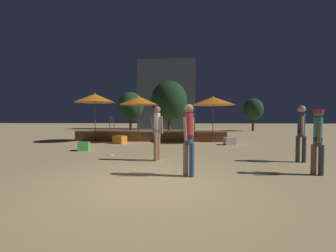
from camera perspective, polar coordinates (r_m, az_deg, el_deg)
name	(u,v)px	position (r m, az deg, el deg)	size (l,w,h in m)	color
ground_plane	(150,184)	(5.19, -4.68, -14.45)	(120.00, 120.00, 0.00)	tan
wooden_deck	(152,135)	(15.24, -4.15, -2.40)	(9.63, 2.30, 0.69)	brown
patio_umbrella_0	(213,101)	(14.03, 11.37, 6.25)	(2.66, 2.66, 2.85)	brown
patio_umbrella_1	(139,101)	(14.18, -7.45, 6.42)	(2.42, 2.42, 2.92)	brown
patio_umbrella_2	(95,98)	(14.89, -18.09, 6.75)	(2.48, 2.48, 3.09)	brown
cube_seat_0	(84,146)	(10.88, -20.55, -4.86)	(0.54, 0.54, 0.39)	#4CC651
cube_seat_1	(120,140)	(13.43, -12.13, -3.40)	(0.77, 0.77, 0.44)	orange
cube_seat_2	(230,141)	(12.86, 15.40, -3.73)	(0.61, 0.61, 0.41)	white
person_0	(301,130)	(8.68, 30.74, -0.99)	(0.31, 0.55, 1.89)	#3F3F47
person_1	(189,136)	(5.67, 5.30, -2.64)	(0.33, 0.46, 1.82)	#2D4C7F
person_2	(157,130)	(7.74, -2.81, -1.04)	(0.52, 0.31, 1.89)	#997051
person_3	(318,138)	(6.93, 33.78, -2.61)	(0.28, 0.46, 1.70)	#3F3F47
bistro_chair_0	(189,122)	(14.86, 5.46, 1.06)	(0.42, 0.42, 0.90)	#1E4C47
bistro_chair_1	(112,122)	(16.03, -14.11, 1.07)	(0.42, 0.42, 0.90)	#2D3338
frisbee_disc	(111,155)	(9.29, -14.38, -7.06)	(0.25, 0.25, 0.03)	white
background_tree_0	(131,106)	(24.31, -9.50, 4.98)	(2.73, 2.73, 4.27)	#3D2B1C
background_tree_1	(253,109)	(27.90, 20.81, 3.97)	(2.30, 2.30, 3.79)	#3D2B1C
background_tree_2	(169,101)	(20.80, 0.29, 6.45)	(3.30, 3.30, 4.92)	#3D2B1C
distant_building	(167,96)	(30.51, -0.31, 7.74)	(7.47, 3.22, 9.07)	#4C5666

